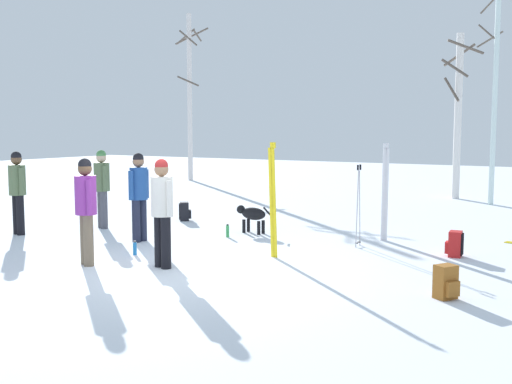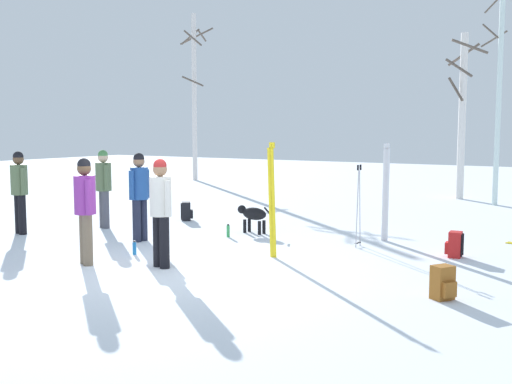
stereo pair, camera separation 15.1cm
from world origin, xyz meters
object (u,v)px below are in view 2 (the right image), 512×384
at_px(backpack_1, 455,245).
at_px(birch_tree_1, 462,112).
at_px(dog, 253,215).
at_px(backpack_2, 443,283).
at_px(person_0, 161,206).
at_px(backpack_0, 187,212).
at_px(ski_pair_planted_1, 386,193).
at_px(person_2, 19,187).
at_px(ski_pair_planted_0, 272,200).
at_px(person_3, 139,191).
at_px(ski_poles_0, 359,203).
at_px(water_bottle_1, 228,231).
at_px(water_bottle_0, 134,248).
at_px(birch_tree_0, 194,93).
at_px(person_1, 85,204).
at_px(person_4, 104,183).
at_px(birch_tree_2, 500,62).

height_order(backpack_1, birch_tree_1, birch_tree_1).
xyz_separation_m(dog, backpack_2, (4.74, -3.01, -0.17)).
bearing_deg(person_0, birch_tree_1, 82.06).
bearing_deg(backpack_0, ski_pair_planted_1, -1.10).
relative_size(backpack_1, backpack_2, 1.00).
relative_size(person_2, ski_pair_planted_0, 0.88).
bearing_deg(person_3, person_0, -39.95).
relative_size(person_3, ski_pair_planted_0, 0.88).
xyz_separation_m(ski_poles_0, water_bottle_1, (-2.62, -0.43, -0.68)).
distance_m(person_0, ski_pair_planted_1, 4.62).
relative_size(ski_pair_planted_1, water_bottle_0, 7.71).
distance_m(person_3, water_bottle_0, 1.56).
height_order(ski_pair_planted_0, water_bottle_0, ski_pair_planted_0).
bearing_deg(water_bottle_0, backpack_1, 29.39).
bearing_deg(dog, person_3, -124.97).
relative_size(ski_poles_0, birch_tree_0, 0.22).
relative_size(ski_poles_0, backpack_2, 3.46).
height_order(person_3, ski_pair_planted_1, ski_pair_planted_1).
bearing_deg(person_3, birch_tree_1, 71.64).
bearing_deg(person_0, ski_pair_planted_0, 55.49).
relative_size(person_2, backpack_1, 3.90).
bearing_deg(dog, person_1, -100.06).
xyz_separation_m(person_1, dog, (0.70, 3.95, -0.59)).
bearing_deg(dog, backpack_1, -3.71).
distance_m(dog, ski_poles_0, 2.50).
height_order(person_4, water_bottle_1, person_4).
bearing_deg(dog, water_bottle_0, -100.88).
distance_m(ski_pair_planted_1, backpack_0, 5.00).
height_order(person_0, water_bottle_0, person_0).
distance_m(backpack_0, backpack_1, 6.56).
xyz_separation_m(birch_tree_0, birch_tree_1, (11.20, -1.27, -0.95)).
bearing_deg(water_bottle_0, ski_pair_planted_0, 26.83).
relative_size(dog, water_bottle_0, 3.64).
bearing_deg(person_3, backpack_1, 16.70).
bearing_deg(ski_pair_planted_0, birch_tree_0, 131.83).
bearing_deg(ski_poles_0, ski_pair_planted_1, 75.09).
relative_size(person_3, ski_poles_0, 1.13).
xyz_separation_m(person_1, person_2, (-3.34, 1.33, 0.00)).
bearing_deg(ski_pair_planted_1, backpack_0, 178.90).
height_order(backpack_2, water_bottle_0, backpack_2).
relative_size(backpack_2, birch_tree_1, 0.09).
distance_m(birch_tree_0, birch_tree_2, 12.64).
xyz_separation_m(person_2, birch_tree_2, (7.43, 10.25, 3.04)).
height_order(ski_pair_planted_1, birch_tree_2, birch_tree_2).
bearing_deg(birch_tree_2, water_bottle_1, -113.10).
distance_m(ski_pair_planted_1, ski_poles_0, 0.86).
bearing_deg(person_2, backpack_1, 15.82).
bearing_deg(person_0, person_4, 146.96).
bearing_deg(water_bottle_0, ski_poles_0, 41.96).
xyz_separation_m(ski_poles_0, backpack_2, (2.29, -2.76, -0.60)).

